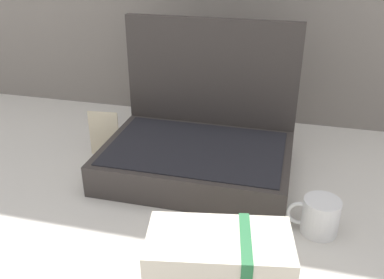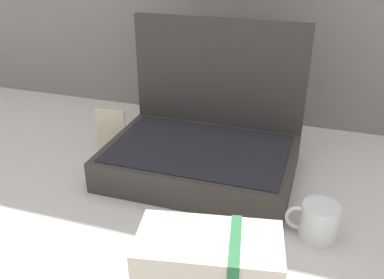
{
  "view_description": "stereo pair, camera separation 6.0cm",
  "coord_description": "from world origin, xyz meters",
  "px_view_note": "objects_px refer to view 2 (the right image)",
  "views": [
    {
      "loc": [
        0.19,
        -0.87,
        0.62
      ],
      "look_at": [
        -0.02,
        -0.02,
        0.18
      ],
      "focal_mm": 39.91,
      "sensor_mm": 36.0,
      "label": 1
    },
    {
      "loc": [
        0.25,
        -0.85,
        0.62
      ],
      "look_at": [
        -0.02,
        -0.02,
        0.18
      ],
      "focal_mm": 39.91,
      "sensor_mm": 36.0,
      "label": 2
    }
  ],
  "objects_px": {
    "open_suitcase": "(204,143)",
    "coffee_mug": "(318,221)",
    "cream_toiletry_bag": "(211,264)",
    "info_card_left": "(111,131)"
  },
  "relations": [
    {
      "from": "coffee_mug",
      "to": "info_card_left",
      "type": "distance_m",
      "value": 0.66
    },
    {
      "from": "open_suitcase",
      "to": "cream_toiletry_bag",
      "type": "height_order",
      "value": "open_suitcase"
    },
    {
      "from": "open_suitcase",
      "to": "coffee_mug",
      "type": "distance_m",
      "value": 0.39
    },
    {
      "from": "open_suitcase",
      "to": "coffee_mug",
      "type": "xyz_separation_m",
      "value": [
        0.32,
        -0.21,
        -0.04
      ]
    },
    {
      "from": "cream_toiletry_bag",
      "to": "coffee_mug",
      "type": "bearing_deg",
      "value": 50.52
    },
    {
      "from": "cream_toiletry_bag",
      "to": "coffee_mug",
      "type": "height_order",
      "value": "cream_toiletry_bag"
    },
    {
      "from": "open_suitcase",
      "to": "coffee_mug",
      "type": "bearing_deg",
      "value": -32.8
    },
    {
      "from": "open_suitcase",
      "to": "coffee_mug",
      "type": "relative_size",
      "value": 4.32
    },
    {
      "from": "open_suitcase",
      "to": "info_card_left",
      "type": "xyz_separation_m",
      "value": [
        -0.29,
        0.01,
        -0.01
      ]
    },
    {
      "from": "coffee_mug",
      "to": "info_card_left",
      "type": "bearing_deg",
      "value": 160.36
    }
  ]
}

